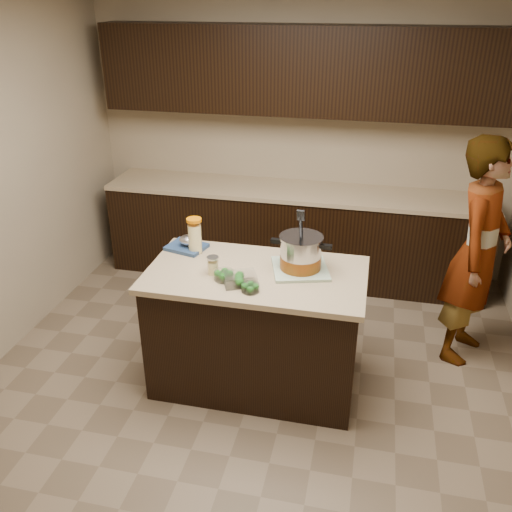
% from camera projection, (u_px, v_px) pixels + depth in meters
% --- Properties ---
extents(ground_plane, '(4.00, 4.00, 0.00)m').
position_uv_depth(ground_plane, '(256.00, 380.00, 4.00)').
color(ground_plane, brown).
rests_on(ground_plane, ground).
extents(room_shell, '(4.04, 4.04, 2.72)m').
position_uv_depth(room_shell, '(256.00, 152.00, 3.24)').
color(room_shell, tan).
rests_on(room_shell, ground).
extents(back_cabinets, '(3.60, 0.63, 2.33)m').
position_uv_depth(back_cabinets, '(296.00, 184.00, 5.10)').
color(back_cabinets, black).
rests_on(back_cabinets, ground).
extents(island, '(1.46, 0.81, 0.90)m').
position_uv_depth(island, '(256.00, 328.00, 3.80)').
color(island, black).
rests_on(island, ground).
extents(dish_towel, '(0.44, 0.44, 0.02)m').
position_uv_depth(dish_towel, '(300.00, 269.00, 3.62)').
color(dish_towel, '#5E8B5D').
rests_on(dish_towel, island).
extents(stock_pot, '(0.41, 0.31, 0.41)m').
position_uv_depth(stock_pot, '(301.00, 254.00, 3.58)').
color(stock_pot, '#B7B7BC').
rests_on(stock_pot, dish_towel).
extents(lemonade_pitcher, '(0.12, 0.12, 0.26)m').
position_uv_depth(lemonade_pitcher, '(195.00, 237.00, 3.82)').
color(lemonade_pitcher, '#EEDC91').
rests_on(lemonade_pitcher, island).
extents(mason_jar, '(0.11, 0.11, 0.13)m').
position_uv_depth(mason_jar, '(213.00, 266.00, 3.56)').
color(mason_jar, '#EEDC91').
rests_on(mason_jar, island).
extents(broccoli_tub_left, '(0.15, 0.15, 0.06)m').
position_uv_depth(broccoli_tub_left, '(224.00, 276.00, 3.50)').
color(broccoli_tub_left, silver).
rests_on(broccoli_tub_left, island).
extents(broccoli_tub_right, '(0.12, 0.12, 0.05)m').
position_uv_depth(broccoli_tub_right, '(250.00, 288.00, 3.36)').
color(broccoli_tub_right, silver).
rests_on(broccoli_tub_right, island).
extents(broccoli_tub_rect, '(0.24, 0.21, 0.07)m').
position_uv_depth(broccoli_tub_rect, '(240.00, 280.00, 3.44)').
color(broccoli_tub_rect, silver).
rests_on(broccoli_tub_rect, island).
extents(blue_tray, '(0.31, 0.27, 0.10)m').
position_uv_depth(blue_tray, '(187.00, 244.00, 3.91)').
color(blue_tray, navy).
rests_on(blue_tray, island).
extents(person, '(0.62, 0.74, 1.73)m').
position_uv_depth(person, '(478.00, 253.00, 3.95)').
color(person, gray).
rests_on(person, ground).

